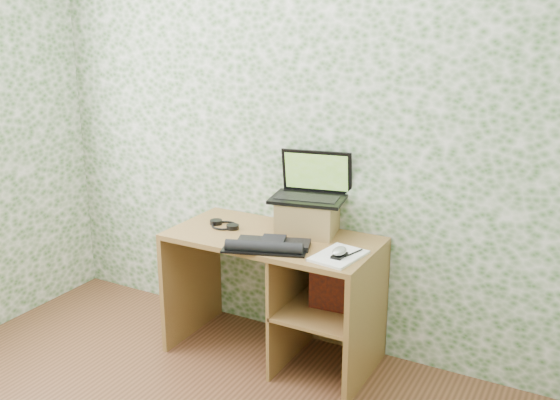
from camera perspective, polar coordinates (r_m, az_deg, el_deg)
The scene contains 10 objects.
wall_back at distance 3.66m, azimuth 1.69°, elevation 6.26°, with size 3.50×3.50×0.00m, color silver.
desk at distance 3.63m, azimuth 0.66°, elevation -7.37°, with size 1.20×0.60×0.75m.
riser at distance 3.57m, azimuth 2.54°, elevation -1.55°, with size 0.32×0.27×0.19m, color olive.
laptop at distance 3.56m, azimuth 2.88°, elevation 1.12°, with size 0.46×0.36×0.27m.
keyboard at distance 3.35m, azimuth -1.00°, elevation -4.17°, with size 0.45×0.36×0.06m.
headphones at distance 3.71m, azimuth -5.12°, elevation -2.29°, with size 0.21×0.18×0.03m.
notepad at distance 3.26m, azimuth 5.39°, elevation -5.11°, with size 0.21×0.30×0.01m, color white.
mouse at distance 3.23m, azimuth 5.46°, elevation -4.86°, with size 0.07×0.11×0.04m, color silver.
pen at distance 3.28m, azimuth 6.75°, elevation -4.83°, with size 0.01×0.01×0.14m, color black.
red_box at distance 3.46m, azimuth 5.04°, elevation -7.43°, with size 0.27×0.09×0.33m, color maroon.
Camera 1 is at (1.63, -1.46, 1.96)m, focal length 40.00 mm.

